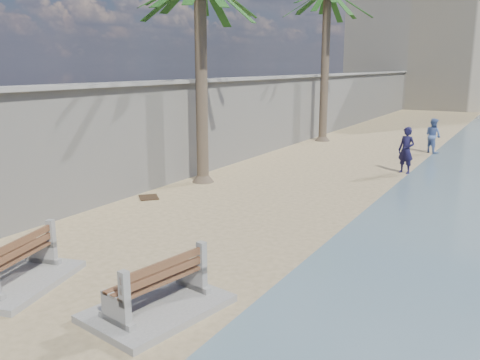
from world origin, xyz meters
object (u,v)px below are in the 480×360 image
at_px(bench_near, 157,288).
at_px(person_a, 406,147).
at_px(person_b, 433,134).
at_px(bench_far, 15,264).

height_order(bench_near, person_a, person_a).
bearing_deg(person_a, person_b, 110.48).
bearing_deg(person_b, bench_far, 114.91).
bearing_deg(bench_near, person_b, 86.54).
bearing_deg(person_a, bench_near, -73.34).
xyz_separation_m(bench_near, person_a, (1.10, 13.84, 0.61)).
relative_size(bench_far, person_a, 1.27).
distance_m(bench_near, person_b, 19.41).
relative_size(bench_near, person_a, 1.24).
height_order(bench_near, person_b, person_b).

